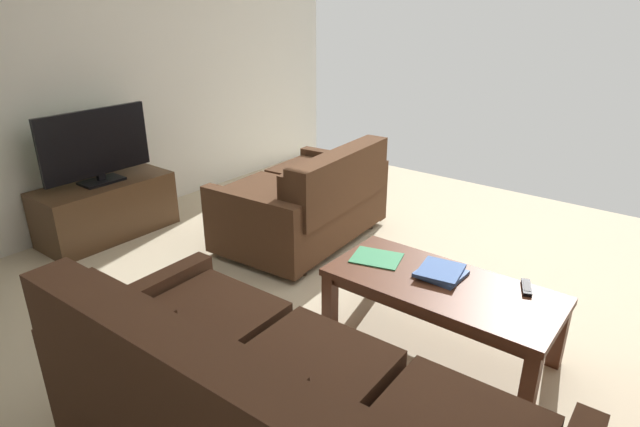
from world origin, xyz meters
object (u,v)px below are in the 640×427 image
(loveseat_near, at_px, (308,201))
(flat_tv, at_px, (96,145))
(tv_stand, at_px, (106,209))
(tv_remote, at_px, (526,288))
(loose_magazine, at_px, (377,258))
(sofa_main, at_px, (276,425))
(book_stack, at_px, (441,272))
(coffee_table, at_px, (441,293))

(loveseat_near, height_order, flat_tv, flat_tv)
(tv_stand, distance_m, tv_remote, 3.22)
(loveseat_near, relative_size, loose_magazine, 5.02)
(loveseat_near, bearing_deg, tv_stand, 33.80)
(flat_tv, bearing_deg, loose_magazine, -172.72)
(sofa_main, bearing_deg, flat_tv, -19.47)
(tv_stand, height_order, book_stack, tv_stand)
(loveseat_near, distance_m, tv_remote, 1.86)
(sofa_main, height_order, flat_tv, flat_tv)
(tv_remote, bearing_deg, loose_magazine, 12.93)
(coffee_table, distance_m, flat_tv, 2.84)
(loveseat_near, height_order, tv_stand, loveseat_near)
(coffee_table, xyz_separation_m, flat_tv, (2.80, 0.28, 0.41))
(sofa_main, xyz_separation_m, coffee_table, (-0.05, -1.25, -0.02))
(book_stack, height_order, loose_magazine, book_stack)
(sofa_main, xyz_separation_m, book_stack, (-0.01, -1.32, 0.07))
(tv_stand, relative_size, flat_tv, 1.18)
(flat_tv, height_order, tv_remote, flat_tv)
(flat_tv, bearing_deg, tv_stand, -45.42)
(tv_stand, xyz_separation_m, book_stack, (-2.76, -0.35, 0.20))
(sofa_main, relative_size, loveseat_near, 1.43)
(sofa_main, xyz_separation_m, loveseat_near, (1.38, -1.88, -0.02))
(flat_tv, relative_size, book_stack, 3.15)
(sofa_main, xyz_separation_m, loose_magazine, (0.37, -1.27, 0.05))
(coffee_table, bearing_deg, tv_stand, 5.71)
(tv_stand, relative_size, loose_magazine, 3.78)
(sofa_main, height_order, loveseat_near, sofa_main)
(sofa_main, relative_size, coffee_table, 1.62)
(loveseat_near, distance_m, tv_stand, 1.64)
(book_stack, bearing_deg, sofa_main, 89.54)
(book_stack, height_order, tv_remote, book_stack)
(book_stack, bearing_deg, coffee_table, 121.78)
(loveseat_near, xyz_separation_m, book_stack, (-1.39, 0.57, 0.09))
(flat_tv, bearing_deg, loveseat_near, -146.17)
(tv_stand, height_order, tv_remote, tv_stand)
(loveseat_near, distance_m, flat_tv, 1.69)
(book_stack, bearing_deg, tv_stand, 7.17)
(flat_tv, bearing_deg, tv_remote, -171.28)
(tv_stand, bearing_deg, book_stack, -172.83)
(loveseat_near, relative_size, flat_tv, 1.56)
(coffee_table, xyz_separation_m, tv_remote, (-0.38, -0.21, 0.07))
(sofa_main, bearing_deg, tv_stand, -19.48)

